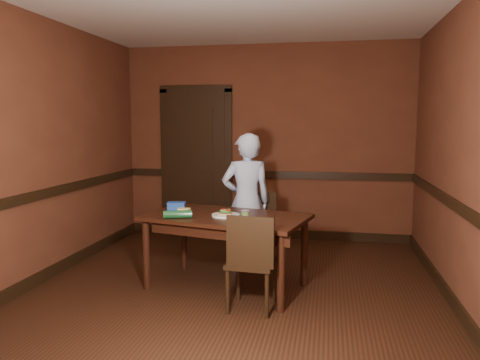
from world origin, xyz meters
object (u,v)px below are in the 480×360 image
at_px(chair_far, 253,231).
at_px(sauce_jar, 245,215).
at_px(chair_near, 252,261).
at_px(sandwich_plate, 226,214).
at_px(food_tub, 176,206).
at_px(person, 246,201).
at_px(cheese_saucer, 184,211).
at_px(dining_table, 226,251).

height_order(chair_far, sauce_jar, chair_far).
bearing_deg(chair_near, chair_far, -76.79).
bearing_deg(sauce_jar, sandwich_plate, 147.82).
height_order(chair_near, food_tub, chair_near).
height_order(person, sandwich_plate, person).
relative_size(person, sandwich_plate, 5.61).
bearing_deg(cheese_saucer, person, 50.27).
relative_size(person, cheese_saucer, 9.86).
xyz_separation_m(chair_near, sauce_jar, (-0.12, 0.31, 0.34)).
distance_m(dining_table, chair_near, 0.60).
height_order(sandwich_plate, food_tub, food_tub).
xyz_separation_m(dining_table, person, (0.09, 0.66, 0.39)).
bearing_deg(person, sauce_jar, 78.08).
relative_size(sauce_jar, cheese_saucer, 0.58).
relative_size(sauce_jar, food_tub, 0.43).
relative_size(chair_far, cheese_saucer, 5.41).
relative_size(chair_far, person, 0.55).
bearing_deg(cheese_saucer, chair_far, 48.60).
distance_m(cheese_saucer, food_tub, 0.21).
bearing_deg(sandwich_plate, person, 83.55).
distance_m(chair_far, chair_near, 1.21).
height_order(dining_table, chair_far, chair_far).
bearing_deg(person, cheese_saucer, 29.08).
height_order(chair_far, chair_near, chair_near).
xyz_separation_m(dining_table, cheese_saucer, (-0.44, 0.03, 0.38)).
bearing_deg(cheese_saucer, dining_table, -4.31).
xyz_separation_m(chair_far, sauce_jar, (0.07, -0.89, 0.36)).
bearing_deg(chair_near, cheese_saucer, -29.26).
distance_m(chair_far, sandwich_plate, 0.83).
distance_m(chair_far, sauce_jar, 0.96).
bearing_deg(person, chair_near, 81.25).
xyz_separation_m(chair_near, food_tub, (-0.91, 0.68, 0.34)).
relative_size(chair_near, sauce_jar, 9.60).
height_order(dining_table, cheese_saucer, cheese_saucer).
height_order(sandwich_plate, cheese_saucer, sandwich_plate).
distance_m(chair_far, person, 0.35).
relative_size(dining_table, person, 1.02).
distance_m(chair_far, food_tub, 0.96).
distance_m(chair_near, person, 1.22).
distance_m(dining_table, sauce_jar, 0.50).
bearing_deg(dining_table, food_tub, 174.52).
relative_size(dining_table, sauce_jar, 17.29).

